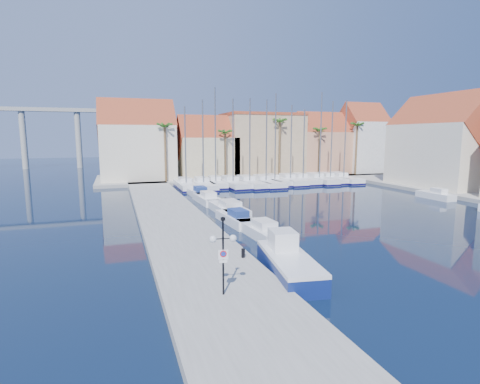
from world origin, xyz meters
The scene contains 35 objects.
ground centered at (0.00, 0.00, 0.00)m, with size 260.00×260.00×0.00m, color black.
quay_west centered at (-9.00, 13.50, 0.25)m, with size 6.00×77.00×0.50m, color gray.
shore_north centered at (10.00, 48.00, 0.25)m, with size 54.00×16.00×0.50m, color gray.
lamp_post centered at (-9.25, -3.01, 2.91)m, with size 1.24×0.47×3.67m.
bollard centered at (-6.66, 1.73, 0.78)m, with size 0.22×0.22×0.56m, color black.
fishing_boat centered at (-4.74, -0.52, 0.76)m, with size 3.11×6.78×2.29m.
motorboat_west_0 centered at (-3.13, 7.62, 0.51)m, with size 2.29×6.09×1.40m.
motorboat_west_1 centered at (-3.70, 12.24, 0.51)m, with size 2.31×5.90×1.40m.
motorboat_west_2 centered at (-3.03, 17.01, 0.51)m, with size 2.62×7.49×1.40m.
motorboat_west_3 centered at (-3.65, 23.48, 0.51)m, with size 2.28×6.30×1.40m.
motorboat_west_4 centered at (-3.59, 28.12, 0.51)m, with size 2.15×5.98×1.40m.
motorboat_east_1 centered at (24.00, 16.99, 0.51)m, with size 1.64×4.92×1.40m.
sailboat_0 centered at (-3.94, 35.93, 0.59)m, with size 2.52×9.33×12.00m.
sailboat_1 centered at (-1.36, 35.79, 0.59)m, with size 2.91×10.12×12.99m.
sailboat_2 centered at (0.85, 36.88, 0.65)m, with size 2.98×9.02×14.93m.
sailboat_3 centered at (3.25, 35.93, 0.59)m, with size 3.26×10.68×13.27m.
sailboat_4 centered at (5.81, 35.62, 0.58)m, with size 3.69×10.93×13.40m.
sailboat_5 centered at (8.53, 35.50, 0.58)m, with size 3.05×10.96×13.27m.
sailboat_6 centered at (10.45, 36.47, 0.63)m, with size 3.17×9.40×14.36m.
sailboat_7 centered at (13.17, 36.24, 0.59)m, with size 3.07×9.85×12.62m.
sailboat_8 centered at (15.56, 36.47, 0.59)m, with size 2.53×9.29×12.04m.
sailboat_9 centered at (18.34, 36.02, 0.62)m, with size 2.64×9.84×14.71m.
sailboat_10 centered at (20.51, 36.13, 0.62)m, with size 2.64×8.98×13.44m.
sailboat_11 centered at (22.88, 35.77, 0.60)m, with size 2.94×9.92×13.64m.
building_0 centered at (-10.00, 47.00, 6.52)m, with size 12.30×9.00×13.50m.
building_1 centered at (2.00, 47.00, 5.30)m, with size 10.30×8.00×11.00m.
building_2 centered at (13.00, 48.00, 6.26)m, with size 14.20×10.20×11.50m.
building_3 centered at (25.00, 47.00, 5.86)m, with size 10.30×8.00×12.00m.
building_4 centered at (34.00, 46.00, 6.97)m, with size 8.30×8.00×14.00m.
building_6 centered at (32.00, 24.00, 6.52)m, with size 9.00×14.30×13.50m.
palm_0 centered at (-6.00, 42.00, 9.08)m, with size 2.60×2.60×10.15m.
palm_1 centered at (4.00, 42.00, 8.14)m, with size 2.60×2.60×9.15m.
palm_2 centered at (14.00, 42.00, 10.02)m, with size 2.60×2.60×11.15m.
palm_3 centered at (22.00, 42.00, 8.61)m, with size 2.60×2.60×9.65m.
palm_4 centered at (30.00, 42.00, 9.55)m, with size 2.60×2.60×10.65m.
Camera 1 is at (-13.75, -18.87, 7.78)m, focal length 28.00 mm.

